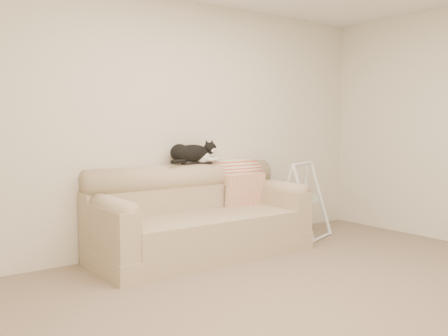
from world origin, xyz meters
The scene contains 8 objects.
ground_plane centered at (0.00, 0.00, 0.00)m, with size 5.00×5.00×0.00m, color brown.
room_shell centered at (0.00, 0.00, 1.53)m, with size 5.04×4.04×2.60m.
sofa centered at (-0.08, 1.62, 0.35)m, with size 2.20×0.93×0.90m.
remote_a centered at (-0.02, 1.86, 0.91)m, with size 0.19×0.09×0.03m.
remote_b centered at (0.16, 1.85, 0.91)m, with size 0.18×0.11×0.02m.
tuxedo_cat centered at (0.01, 1.86, 1.01)m, with size 0.62×0.26×0.24m.
throw_blanket centered at (0.60, 1.84, 0.72)m, with size 0.51×0.38×0.58m.
baby_swing centered at (1.37, 1.61, 0.44)m, with size 0.69×0.71×0.88m.
Camera 1 is at (-2.81, -2.52, 1.31)m, focal length 40.00 mm.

